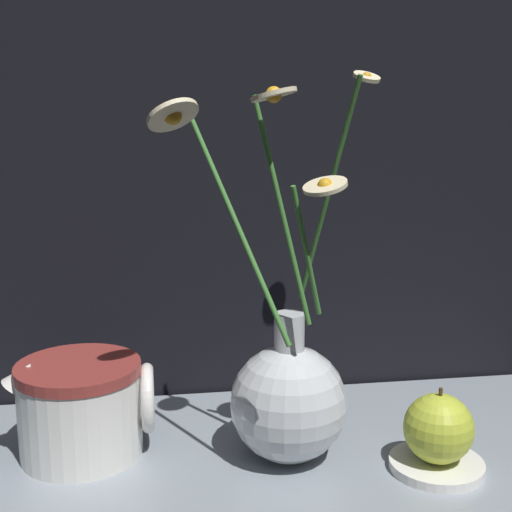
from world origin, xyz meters
The scene contains 6 objects.
ground_plane centered at (0.00, 0.00, 0.00)m, with size 6.00×6.00×0.00m, color black.
shelf centered at (0.00, 0.00, 0.01)m, with size 0.82×0.36×0.01m.
vase_with_flowers centered at (0.05, -0.01, 0.08)m, with size 0.25×0.17×0.41m.
ceramic_pitcher centered at (-0.17, 0.03, 0.07)m, with size 0.16×0.13×0.12m.
saucer_plate centered at (0.20, -0.06, 0.02)m, with size 0.10×0.10×0.01m.
orange_fruit centered at (0.20, -0.06, 0.06)m, with size 0.07×0.07×0.08m.
Camera 1 is at (-0.09, -0.70, 0.39)m, focal length 50.00 mm.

